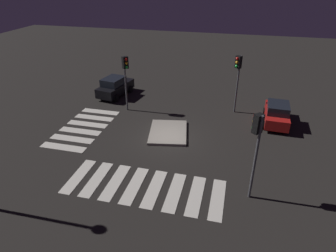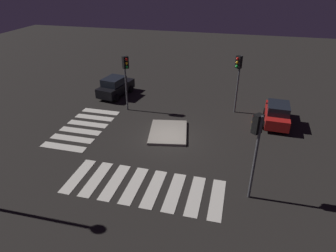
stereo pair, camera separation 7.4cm
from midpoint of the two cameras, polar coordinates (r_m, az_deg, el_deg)
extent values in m
plane|color=black|center=(20.76, -0.10, -2.43)|extent=(80.00, 80.00, 0.00)
cube|color=gray|center=(21.36, -0.07, -1.21)|extent=(3.97, 3.25, 0.18)
cube|color=red|center=(24.00, 20.37, 1.98)|extent=(4.03, 1.88, 0.81)
cube|color=black|center=(23.48, 20.68, 3.34)|extent=(2.09, 1.64, 0.66)
cylinder|color=black|center=(25.20, 18.30, 2.68)|extent=(0.65, 0.26, 0.64)
cylinder|color=black|center=(25.35, 22.02, 2.16)|extent=(0.65, 0.26, 0.64)
cylinder|color=black|center=(22.99, 18.25, 0.16)|extent=(0.65, 0.26, 0.64)
cylinder|color=black|center=(23.15, 22.33, -0.39)|extent=(0.65, 0.26, 0.64)
sphere|color=#F2EABF|center=(25.73, 19.23, 3.95)|extent=(0.21, 0.21, 0.21)
sphere|color=#F2EABF|center=(25.81, 21.28, 3.66)|extent=(0.21, 0.21, 0.21)
cube|color=black|center=(28.24, -10.31, 7.30)|extent=(4.32, 2.43, 0.84)
cube|color=black|center=(27.79, -10.72, 8.58)|extent=(2.33, 1.93, 0.68)
cylinder|color=black|center=(29.81, -10.30, 7.65)|extent=(0.69, 0.35, 0.66)
cylinder|color=black|center=(28.92, -7.44, 7.23)|extent=(0.69, 0.35, 0.66)
cylinder|color=black|center=(27.90, -13.14, 5.91)|extent=(0.69, 0.35, 0.66)
cylinder|color=black|center=(26.96, -10.17, 5.42)|extent=(0.69, 0.35, 0.66)
sphere|color=#F2EABF|center=(30.05, -8.99, 8.70)|extent=(0.22, 0.22, 0.22)
sphere|color=#F2EABF|center=(29.57, -7.39, 8.48)|extent=(0.22, 0.22, 0.22)
cylinder|color=#47474C|center=(24.38, -8.38, 8.11)|extent=(0.14, 0.14, 4.64)
cube|color=black|center=(23.66, -8.48, 12.18)|extent=(0.54, 0.53, 0.96)
sphere|color=red|center=(23.41, -8.30, 12.79)|extent=(0.22, 0.22, 0.22)
sphere|color=orange|center=(23.49, -8.24, 12.08)|extent=(0.22, 0.22, 0.22)
sphere|color=green|center=(23.58, -8.19, 11.38)|extent=(0.22, 0.22, 0.22)
cylinder|color=#47474C|center=(24.35, 13.31, 7.82)|extent=(0.14, 0.14, 4.80)
cube|color=black|center=(23.63, 13.54, 12.08)|extent=(0.52, 0.54, 0.96)
sphere|color=red|center=(23.41, 13.31, 12.72)|extent=(0.22, 0.22, 0.22)
sphere|color=orange|center=(23.48, 13.23, 12.02)|extent=(0.22, 0.22, 0.22)
sphere|color=green|center=(23.57, 13.15, 11.32)|extent=(0.22, 0.22, 0.22)
cylinder|color=#47474C|center=(14.99, 16.57, -6.29)|extent=(0.14, 0.14, 4.78)
cube|color=black|center=(14.13, 17.06, 0.43)|extent=(0.54, 0.53, 0.96)
sphere|color=red|center=(14.11, 16.61, 1.82)|extent=(0.22, 0.22, 0.22)
sphere|color=orange|center=(14.24, 16.45, 0.74)|extent=(0.22, 0.22, 0.22)
sphere|color=green|center=(14.37, 16.29, -0.32)|extent=(0.22, 0.22, 0.22)
cube|color=silver|center=(25.29, -13.15, 2.73)|extent=(0.70, 3.20, 0.02)
cube|color=silver|center=(24.38, -14.31, 1.58)|extent=(0.70, 3.20, 0.02)
cube|color=silver|center=(23.49, -15.56, 0.35)|extent=(0.70, 3.20, 0.02)
cube|color=silver|center=(22.63, -16.90, -0.97)|extent=(0.70, 3.20, 0.02)
cube|color=silver|center=(21.79, -18.35, -2.40)|extent=(0.70, 3.20, 0.02)
cube|color=silver|center=(20.98, -19.92, -3.94)|extent=(0.70, 3.20, 0.02)
cube|color=silver|center=(17.98, -17.23, -9.33)|extent=(3.20, 0.70, 0.02)
cube|color=silver|center=(17.47, -13.92, -10.04)|extent=(3.20, 0.70, 0.02)
cube|color=silver|center=(17.03, -10.41, -10.75)|extent=(3.20, 0.70, 0.02)
cube|color=silver|center=(16.65, -6.71, -11.46)|extent=(3.20, 0.70, 0.02)
cube|color=silver|center=(16.35, -2.83, -12.14)|extent=(3.20, 0.70, 0.02)
cube|color=silver|center=(16.13, 1.19, -12.79)|extent=(3.20, 0.70, 0.02)
cube|color=silver|center=(15.98, 5.32, -13.39)|extent=(3.20, 0.70, 0.02)
cube|color=silver|center=(15.92, 9.53, -13.94)|extent=(3.20, 0.70, 0.02)
camera|label=1|loc=(0.04, -90.10, -0.06)|focal=31.15mm
camera|label=2|loc=(0.04, 89.90, 0.06)|focal=31.15mm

